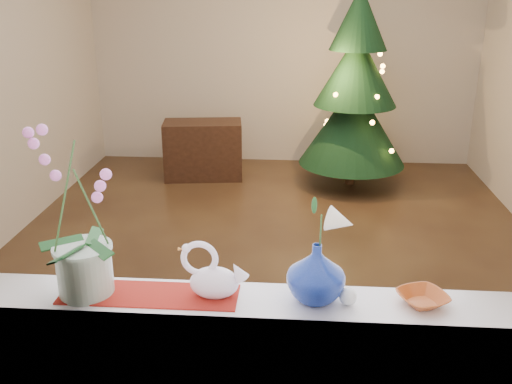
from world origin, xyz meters
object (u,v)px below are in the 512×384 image
Objects in this scene: xmas_tree at (355,90)px; side_table at (203,150)px; swan at (214,271)px; amber_dish at (423,299)px; paperweight at (348,296)px; orchid_pot at (78,214)px; blue_vase at (316,269)px.

side_table is at bearing 176.48° from xmas_tree.
amber_dish is at bearing -8.42° from swan.
paperweight is 0.03× the size of xmas_tree.
paperweight is 4.07m from xmas_tree.
swan is 0.81m from amber_dish.
blue_vase is (0.90, 0.02, -0.20)m from orchid_pot.
blue_vase is 0.16m from paperweight.
orchid_pot is 9.84× the size of paperweight.
xmas_tree is (0.09, 4.03, 0.09)m from amber_dish.
swan is 0.39m from blue_vase.
orchid_pot is 0.79× the size of side_table.
xmas_tree is at bearing 70.90° from orchid_pot.
paperweight reaches higher than amber_dish.
blue_vase is 4.34m from side_table.
side_table is (-1.63, 0.10, -0.71)m from xmas_tree.
orchid_pot reaches higher than blue_vase.
swan is at bearing -87.05° from side_table.
amber_dish is 0.18× the size of side_table.
blue_vase is 0.32× the size of side_table.
blue_vase is at bearing -97.09° from xmas_tree.
xmas_tree is (0.38, 4.05, 0.08)m from paperweight.
xmas_tree reaches higher than orchid_pot.
paperweight is (0.52, -0.02, -0.08)m from swan.
orchid_pot is 1.07m from paperweight.
swan is at bearing -102.49° from xmas_tree.
amber_dish is 0.08× the size of xmas_tree.
blue_vase is at bearing 167.78° from paperweight.
side_table is at bearing 91.43° from swan.
xmas_tree reaches higher than blue_vase.
paperweight is at bearing -175.07° from amber_dish.
orchid_pot is 2.51× the size of blue_vase.
xmas_tree reaches higher than swan.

